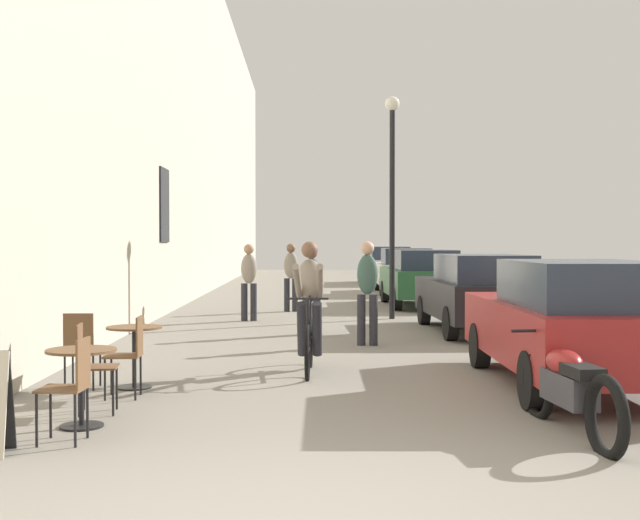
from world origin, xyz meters
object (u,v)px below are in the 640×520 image
object	(u,v)px
parked_car_third	(421,277)
cyclist_on_bicycle	(309,310)
parked_car_fifth	(387,265)
parked_car_second	(479,292)
cafe_chair_mid_toward_street	(81,345)
cafe_table_near	(81,371)
parked_motorcycle	(570,389)
street_lamp	(392,178)
cafe_chair_mid_toward_wall	(130,351)
pedestrian_mid	(311,285)
cafe_table_mid	(134,344)
pedestrian_furthest	(291,273)
parked_car_nearest	(573,322)
cafe_chair_near_toward_wall	(71,382)
parked_car_fourth	(404,270)
pedestrian_far	(249,278)
cafe_chair_near_toward_street	(90,361)
pedestrian_near	(367,287)

from	to	relation	value
parked_car_third	cyclist_on_bicycle	bearing A→B (deg)	-105.77
parked_car_third	parked_car_fifth	distance (m)	11.35
cyclist_on_bicycle	parked_car_fifth	xyz separation A→B (m)	(3.22, 21.94, -0.03)
parked_car_second	parked_car_third	bearing A→B (deg)	91.95
cafe_chair_mid_toward_street	parked_car_second	size ratio (longest dim) A/B	0.21
cafe_table_near	cafe_chair_mid_toward_street	distance (m)	1.97
parked_motorcycle	street_lamp	bearing A→B (deg)	92.30
cafe_chair_mid_toward_wall	pedestrian_mid	bearing A→B (deg)	71.30
parked_car_fifth	cafe_table_mid	bearing A→B (deg)	-102.83
pedestrian_mid	parked_car_third	world-z (taller)	pedestrian_mid
cafe_chair_mid_toward_street	cyclist_on_bicycle	world-z (taller)	cyclist_on_bicycle
street_lamp	parked_car_second	bearing A→B (deg)	-63.65
cyclist_on_bicycle	pedestrian_furthest	bearing A→B (deg)	92.55
parked_car_second	parked_car_third	distance (m)	6.09
parked_car_nearest	cafe_chair_near_toward_wall	bearing A→B (deg)	-154.02
parked_car_third	cafe_chair_mid_toward_street	bearing A→B (deg)	-115.43
cafe_table_mid	parked_car_second	size ratio (longest dim) A/B	0.17
pedestrian_mid	parked_car_second	bearing A→B (deg)	4.95
street_lamp	parked_car_second	size ratio (longest dim) A/B	1.18
pedestrian_mid	parked_car_fifth	distance (m)	17.98
parked_car_second	parked_car_fourth	xyz separation A→B (m)	(0.00, 11.41, 0.01)
pedestrian_far	parked_car_nearest	distance (m)	9.14
cafe_chair_near_toward_street	street_lamp	bearing A→B (deg)	67.49
cafe_table_near	parked_car_fifth	xyz separation A→B (m)	(5.34, 25.09, 0.26)
cafe_chair_mid_toward_street	parked_car_third	bearing A→B (deg)	64.57
cafe_chair_mid_toward_street	cafe_chair_near_toward_street	bearing A→B (deg)	-70.87
cafe_chair_mid_toward_street	cafe_chair_near_toward_wall	bearing A→B (deg)	-76.32
pedestrian_far	parked_car_fourth	bearing A→B (deg)	63.89
pedestrian_far	parked_car_third	xyz separation A→B (m)	(4.26, 3.80, -0.16)
pedestrian_furthest	parked_car_nearest	world-z (taller)	pedestrian_furthest
cyclist_on_bicycle	parked_car_fourth	size ratio (longest dim) A/B	0.42
street_lamp	parked_motorcycle	world-z (taller)	street_lamp
cyclist_on_bicycle	parked_motorcycle	world-z (taller)	cyclist_on_bicycle
pedestrian_furthest	street_lamp	xyz separation A→B (m)	(2.27, -1.91, 2.17)
cafe_chair_near_toward_wall	pedestrian_furthest	distance (m)	12.97
cafe_chair_mid_toward_wall	parked_car_second	world-z (taller)	parked_car_second
cafe_chair_near_toward_wall	cafe_table_mid	world-z (taller)	cafe_chair_near_toward_wall
cafe_chair_near_toward_street	pedestrian_furthest	size ratio (longest dim) A/B	0.54
cafe_chair_mid_toward_street	pedestrian_mid	size ratio (longest dim) A/B	0.55
pedestrian_near	parked_car_third	xyz separation A→B (m)	(2.03, 7.96, -0.19)
street_lamp	cafe_chair_mid_toward_wall	bearing A→B (deg)	-113.13
parked_car_nearest	pedestrian_near	bearing A→B (deg)	118.40
cafe_table_near	parked_car_third	xyz separation A→B (m)	(5.11, 13.75, 0.25)
cafe_table_mid	cyclist_on_bicycle	world-z (taller)	cyclist_on_bicycle
cafe_chair_near_toward_wall	parked_car_third	xyz separation A→B (m)	(5.03, 14.33, 0.26)
cafe_chair_mid_toward_street	street_lamp	xyz separation A→B (m)	(4.50, 8.47, 2.59)
street_lamp	parked_motorcycle	bearing A→B (deg)	-87.70
parked_car_third	parked_car_fifth	xyz separation A→B (m)	(0.23, 11.34, 0.01)
cafe_chair_near_toward_street	parked_car_fifth	xyz separation A→B (m)	(5.41, 24.50, 0.26)
pedestrian_near	pedestrian_mid	distance (m)	1.84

